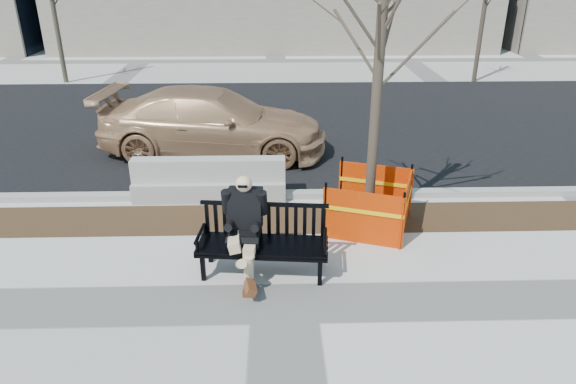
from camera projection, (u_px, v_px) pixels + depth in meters
name	position (u px, v px, depth m)	size (l,w,h in m)	color
ground	(284.00, 303.00, 7.43)	(120.00, 120.00, 0.00)	beige
mulch_strip	(281.00, 219.00, 9.80)	(40.00, 1.20, 0.02)	#47301C
asphalt_street	(278.00, 122.00, 15.45)	(60.00, 10.40, 0.01)	black
curb	(280.00, 195.00, 10.64)	(60.00, 0.25, 0.12)	#9E9B93
bench	(263.00, 272.00, 8.15)	(2.01, 0.72, 1.07)	black
seated_man	(246.00, 270.00, 8.21)	(0.66, 1.11, 1.55)	black
tree_fence	(367.00, 226.00, 9.55)	(2.07, 2.07, 5.17)	#FF3A00
sedan	(215.00, 153.00, 13.04)	(2.22, 5.46, 1.58)	tan
jersey_barrier_left	(211.00, 198.00, 10.63)	(3.02, 0.60, 0.87)	#A6A49B
far_tree_left	(66.00, 82.00, 20.31)	(1.96, 1.96, 5.29)	brown
far_tree_right	(474.00, 81.00, 20.45)	(1.88, 1.88, 5.09)	#44372B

